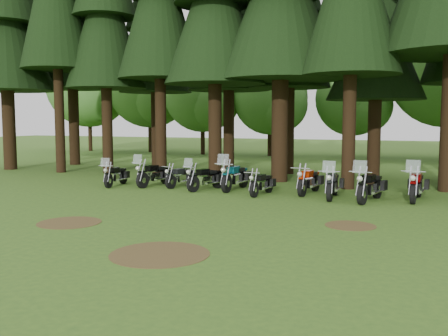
% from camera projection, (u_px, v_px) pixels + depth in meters
% --- Properties ---
extents(ground, '(120.00, 120.00, 0.00)m').
position_uv_depth(ground, '(195.00, 217.00, 14.93)').
color(ground, '#355B1E').
rests_on(ground, ground).
extents(pine_front_0, '(5.49, 5.49, 16.17)m').
position_uv_depth(pine_front_0, '(4.00, 1.00, 28.46)').
color(pine_front_0, black).
rests_on(pine_front_0, ground).
extents(pine_back_0, '(5.00, 5.00, 17.21)m').
position_uv_depth(pine_back_0, '(70.00, 2.00, 31.53)').
color(pine_back_0, black).
rests_on(pine_back_0, ground).
extents(pine_back_1, '(4.52, 4.52, 16.22)m').
position_uv_depth(pine_back_1, '(154.00, 9.00, 30.64)').
color(pine_back_1, black).
rests_on(pine_back_1, ground).
extents(pine_back_2, '(4.85, 4.85, 16.30)m').
position_uv_depth(pine_back_2, '(229.00, 1.00, 28.92)').
color(pine_back_2, black).
rests_on(pine_back_2, ground).
extents(pine_back_4, '(4.94, 4.94, 13.78)m').
position_uv_depth(pine_back_4, '(378.00, 13.00, 24.95)').
color(pine_back_4, black).
rests_on(pine_back_4, ground).
extents(decid_0, '(8.00, 7.78, 10.00)m').
position_uv_depth(decid_0, '(91.00, 87.00, 45.78)').
color(decid_0, black).
rests_on(decid_0, ground).
extents(decid_1, '(7.91, 7.69, 9.88)m').
position_uv_depth(decid_1, '(152.00, 86.00, 44.04)').
color(decid_1, black).
rests_on(decid_1, ground).
extents(decid_2, '(6.72, 6.53, 8.40)m').
position_uv_depth(decid_2, '(205.00, 95.00, 41.20)').
color(decid_2, black).
rests_on(decid_2, ground).
extents(decid_3, '(6.12, 5.95, 7.65)m').
position_uv_depth(decid_3, '(273.00, 99.00, 39.50)').
color(decid_3, black).
rests_on(decid_3, ground).
extents(decid_4, '(5.93, 5.76, 7.41)m').
position_uv_depth(decid_4, '(356.00, 101.00, 38.34)').
color(decid_4, black).
rests_on(decid_4, ground).
extents(dirt_patch_0, '(1.80, 1.80, 0.01)m').
position_uv_depth(dirt_patch_0, '(69.00, 223.00, 14.16)').
color(dirt_patch_0, '#4C3D1E').
rests_on(dirt_patch_0, ground).
extents(dirt_patch_1, '(1.40, 1.40, 0.01)m').
position_uv_depth(dirt_patch_1, '(350.00, 226.00, 13.76)').
color(dirt_patch_1, '#4C3D1E').
rests_on(dirt_patch_1, ground).
extents(dirt_patch_2, '(2.20, 2.20, 0.01)m').
position_uv_depth(dirt_patch_2, '(160.00, 254.00, 10.86)').
color(dirt_patch_2, '#4C3D1E').
rests_on(dirt_patch_2, ground).
extents(motorcycle_0, '(0.53, 2.10, 1.32)m').
position_uv_depth(motorcycle_0, '(116.00, 176.00, 21.98)').
color(motorcycle_0, black).
rests_on(motorcycle_0, ground).
extents(motorcycle_1, '(0.71, 2.34, 1.47)m').
position_uv_depth(motorcycle_1, '(154.00, 175.00, 21.90)').
color(motorcycle_1, black).
rests_on(motorcycle_1, ground).
extents(motorcycle_2, '(0.58, 1.97, 0.81)m').
position_uv_depth(motorcycle_2, '(181.00, 177.00, 21.66)').
color(motorcycle_2, black).
rests_on(motorcycle_2, ground).
extents(motorcycle_3, '(0.97, 2.19, 1.40)m').
position_uv_depth(motorcycle_3, '(206.00, 179.00, 20.67)').
color(motorcycle_3, black).
rests_on(motorcycle_3, ground).
extents(motorcycle_4, '(0.53, 2.52, 1.58)m').
position_uv_depth(motorcycle_4, '(235.00, 177.00, 20.67)').
color(motorcycle_4, black).
rests_on(motorcycle_4, ground).
extents(motorcycle_5, '(0.38, 2.01, 0.82)m').
position_uv_depth(motorcycle_5, '(262.00, 184.00, 19.33)').
color(motorcycle_5, black).
rests_on(motorcycle_5, ground).
extents(motorcycle_6, '(0.44, 2.33, 0.95)m').
position_uv_depth(motorcycle_6, '(309.00, 182.00, 19.61)').
color(motorcycle_6, black).
rests_on(motorcycle_6, ground).
extents(motorcycle_7, '(0.45, 2.37, 1.49)m').
position_uv_depth(motorcycle_7, '(332.00, 185.00, 18.51)').
color(motorcycle_7, black).
rests_on(motorcycle_7, ground).
extents(motorcycle_8, '(0.84, 2.48, 1.56)m').
position_uv_depth(motorcycle_8, '(370.00, 187.00, 17.77)').
color(motorcycle_8, black).
rests_on(motorcycle_8, ground).
extents(motorcycle_9, '(0.59, 2.50, 1.57)m').
position_uv_depth(motorcycle_9, '(416.00, 186.00, 17.98)').
color(motorcycle_9, black).
rests_on(motorcycle_9, ground).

